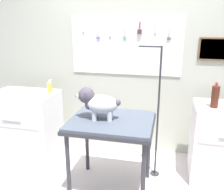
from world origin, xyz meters
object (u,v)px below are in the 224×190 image
Objects in this scene: cabinet_right at (222,143)px; grooming_arm at (157,119)px; dog at (97,103)px; counter_left at (27,126)px; grooming_table at (111,127)px; soda_bottle at (215,96)px.

grooming_arm is at bearing -172.40° from cabinet_right.
dog is 1.52m from cabinet_right.
counter_left is (-1.09, 0.39, -0.54)m from dog.
counter_left reaches higher than grooming_table.
grooming_arm is at bearing 33.66° from dog.
cabinet_right is at bearing 20.16° from dog.
grooming_arm is 3.34× the size of dog.
soda_bottle is (0.59, 0.04, 0.30)m from grooming_arm.
counter_left is 1.02× the size of cabinet_right.
grooming_arm is 0.80m from cabinet_right.
dog is at bearing -146.34° from grooming_arm.
grooming_arm reaches higher than cabinet_right.
grooming_table is 0.56× the size of grooming_arm.
grooming_arm reaches higher than grooming_table.
counter_left is at bearing -179.25° from soda_bottle.
soda_bottle is (2.26, 0.03, 0.56)m from counter_left.
dog reaches higher than cabinet_right.
grooming_table is 3.17× the size of soda_bottle.
soda_bottle is (-0.15, -0.06, 0.57)m from cabinet_right.
dog reaches higher than grooming_table.
cabinet_right is at bearing 2.22° from counter_left.
counter_left is at bearing -177.78° from cabinet_right.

